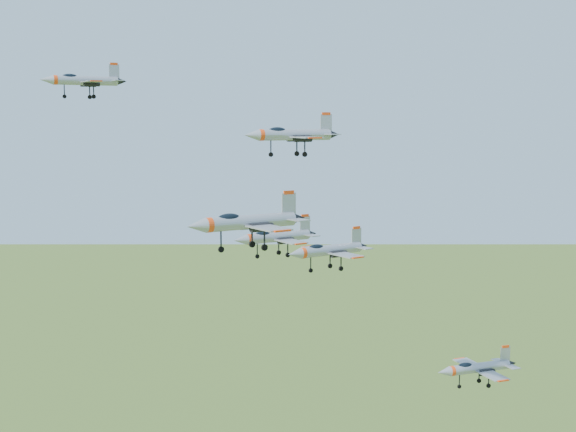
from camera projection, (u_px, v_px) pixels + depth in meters
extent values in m
cylinder|color=#9598A0|center=(86.00, 81.00, 111.37)|extent=(8.99, 3.06, 1.29)
cone|color=#9598A0|center=(46.00, 80.00, 108.88)|extent=(2.01, 1.62, 1.29)
cone|color=black|center=(122.00, 81.00, 113.76)|extent=(1.58, 1.35, 1.09)
ellipsoid|color=black|center=(70.00, 77.00, 110.29)|extent=(2.32, 1.35, 0.82)
cube|color=#9598A0|center=(92.00, 82.00, 109.06)|extent=(3.11, 4.73, 0.14)
cube|color=#9598A0|center=(82.00, 83.00, 113.92)|extent=(3.11, 4.73, 0.14)
cube|color=#9598A0|center=(114.00, 72.00, 113.10)|extent=(1.48, 0.42, 2.08)
cube|color=#F24211|center=(114.00, 64.00, 112.97)|extent=(1.09, 0.36, 0.35)
cylinder|color=#9598A0|center=(295.00, 135.00, 103.15)|extent=(10.06, 2.76, 1.44)
cone|color=#9598A0|center=(251.00, 135.00, 100.74)|extent=(2.17, 1.69, 1.44)
cone|color=black|center=(334.00, 134.00, 105.47)|extent=(1.70, 1.42, 1.22)
ellipsoid|color=black|center=(277.00, 131.00, 102.10)|extent=(2.55, 1.35, 0.91)
cube|color=#9598A0|center=(306.00, 137.00, 100.46)|extent=(3.18, 5.16, 0.15)
cube|color=#9598A0|center=(286.00, 136.00, 106.08)|extent=(3.18, 5.16, 0.15)
cube|color=#9598A0|center=(326.00, 123.00, 104.81)|extent=(1.66, 0.35, 2.32)
cube|color=#F24211|center=(326.00, 114.00, 104.66)|extent=(1.23, 0.32, 0.39)
cylinder|color=#9598A0|center=(250.00, 222.00, 81.52)|extent=(10.20, 4.31, 1.47)
cone|color=#9598A0|center=(196.00, 226.00, 78.22)|extent=(2.38, 1.99, 1.47)
cone|color=black|center=(299.00, 218.00, 84.69)|extent=(1.88, 1.65, 1.25)
ellipsoid|color=black|center=(229.00, 218.00, 80.11)|extent=(2.69, 1.72, 0.94)
cube|color=#9598A0|center=(269.00, 228.00, 79.02)|extent=(3.92, 5.52, 0.16)
cube|color=#9598A0|center=(237.00, 221.00, 84.32)|extent=(3.92, 5.52, 0.16)
cube|color=#9598A0|center=(289.00, 204.00, 83.84)|extent=(1.67, 0.61, 2.38)
cube|color=#F24211|center=(289.00, 192.00, 83.69)|extent=(1.24, 0.51, 0.40)
cylinder|color=#9598A0|center=(278.00, 237.00, 110.80)|extent=(9.86, 4.02, 1.42)
cone|color=#9598A0|center=(240.00, 240.00, 107.70)|extent=(2.28, 1.90, 1.42)
cone|color=black|center=(312.00, 234.00, 113.79)|extent=(1.80, 1.58, 1.21)
ellipsoid|color=black|center=(263.00, 234.00, 109.47)|extent=(2.59, 1.63, 0.90)
cube|color=#9598A0|center=(291.00, 241.00, 108.37)|extent=(3.72, 5.31, 0.15)
cube|color=#9598A0|center=(268.00, 236.00, 113.53)|extent=(3.72, 5.31, 0.15)
cube|color=#9598A0|center=(305.00, 224.00, 112.98)|extent=(1.61, 0.57, 2.30)
cube|color=#F24211|center=(305.00, 216.00, 112.84)|extent=(1.20, 0.47, 0.38)
cylinder|color=#9598A0|center=(330.00, 250.00, 98.85)|extent=(8.98, 4.06, 1.30)
cone|color=#9598A0|center=(295.00, 254.00, 95.80)|extent=(2.12, 1.80, 1.30)
cone|color=black|center=(363.00, 246.00, 101.78)|extent=(1.68, 1.49, 1.11)
ellipsoid|color=black|center=(316.00, 248.00, 97.55)|extent=(2.39, 1.58, 0.83)
cube|color=#9598A0|center=(346.00, 255.00, 96.69)|extent=(3.57, 4.91, 0.14)
cube|color=#9598A0|center=(318.00, 249.00, 101.29)|extent=(3.57, 4.91, 0.14)
cube|color=#9598A0|center=(356.00, 236.00, 101.00)|extent=(1.47, 0.58, 2.11)
cube|color=#F24211|center=(356.00, 228.00, 100.87)|extent=(1.09, 0.48, 0.35)
cylinder|color=#9598A0|center=(479.00, 368.00, 114.43)|extent=(9.75, 2.14, 1.40)
cone|color=#9598A0|center=(444.00, 372.00, 112.39)|extent=(2.04, 1.54, 1.40)
cone|color=black|center=(512.00, 363.00, 116.39)|extent=(1.59, 1.30, 1.19)
ellipsoid|color=black|center=(465.00, 366.00, 113.53)|extent=(2.44, 1.19, 0.89)
cube|color=#9598A0|center=(493.00, 375.00, 111.74)|extent=(2.83, 4.91, 0.15)
cube|color=#9598A0|center=(468.00, 363.00, 117.33)|extent=(2.83, 4.91, 0.15)
cube|color=#9598A0|center=(505.00, 354.00, 115.81)|extent=(1.62, 0.25, 2.26)
cube|color=#F24211|center=(506.00, 347.00, 115.67)|extent=(1.19, 0.24, 0.38)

